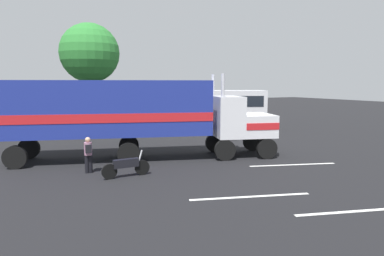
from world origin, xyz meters
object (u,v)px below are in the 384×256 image
motorcycle (126,166)px  semi_truck (130,112)px  parked_bus (200,106)px  parked_car (21,124)px  tree_left (90,53)px  person_bystander (88,153)px

motorcycle → semi_truck: bearing=70.7°
parked_bus → parked_car: parked_bus is taller
parked_bus → semi_truck: bearing=-135.5°
semi_truck → tree_left: bearing=85.8°
parked_bus → motorcycle: (-9.62, -11.60, -1.58)m
semi_truck → parked_bus: 11.89m
tree_left → parked_bus: bearing=-57.8°
person_bystander → motorcycle: size_ratio=0.77×
parked_bus → motorcycle: bearing=-129.7°
parked_car → tree_left: tree_left is taller
motorcycle → tree_left: 23.89m
parked_car → semi_truck: bearing=-67.5°
semi_truck → parked_bus: size_ratio=1.28×
semi_truck → parked_bus: semi_truck is taller
semi_truck → motorcycle: 4.01m
semi_truck → person_bystander: semi_truck is taller
person_bystander → motorcycle: 1.97m
parked_car → motorcycle: bearing=-75.6°
person_bystander → parked_bus: size_ratio=0.15×
tree_left → motorcycle: bearing=-96.4°
motorcycle → person_bystander: bearing=133.9°
parked_car → tree_left: 11.46m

